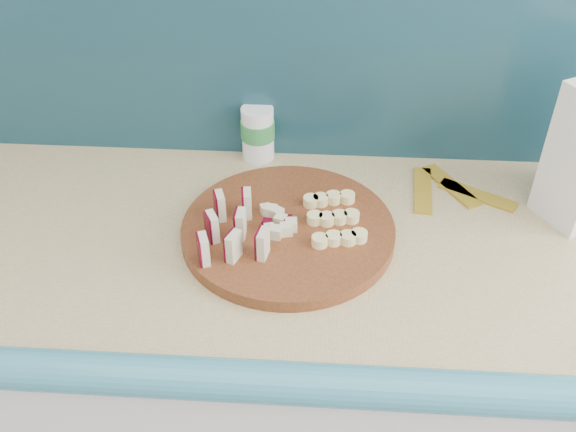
# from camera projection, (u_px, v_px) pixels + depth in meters

# --- Properties ---
(kitchen_counter) EXTENTS (2.20, 0.63, 0.91)m
(kitchen_counter) POSITION_uv_depth(u_px,v_px,m) (361.00, 404.00, 1.38)
(kitchen_counter) COLOR white
(kitchen_counter) RESTS_ON ground
(backsplash) EXTENTS (2.20, 0.02, 0.50)m
(backsplash) POSITION_uv_depth(u_px,v_px,m) (384.00, 37.00, 1.17)
(backsplash) COLOR teal
(backsplash) RESTS_ON kitchen_counter
(cutting_board) EXTENTS (0.43, 0.43, 0.02)m
(cutting_board) POSITION_uv_depth(u_px,v_px,m) (288.00, 230.00, 1.11)
(cutting_board) COLOR #47250F
(cutting_board) RESTS_ON kitchen_counter
(apple_wedges) EXTENTS (0.11, 0.16, 0.05)m
(apple_wedges) POSITION_uv_depth(u_px,v_px,m) (231.00, 228.00, 1.06)
(apple_wedges) COLOR beige
(apple_wedges) RESTS_ON cutting_board
(apple_chunks) EXTENTS (0.05, 0.06, 0.02)m
(apple_chunks) POSITION_uv_depth(u_px,v_px,m) (275.00, 222.00, 1.09)
(apple_chunks) COLOR beige
(apple_chunks) RESTS_ON cutting_board
(banana_slices) EXTENTS (0.11, 0.15, 0.02)m
(banana_slices) POSITION_uv_depth(u_px,v_px,m) (333.00, 218.00, 1.10)
(banana_slices) COLOR #EFDF92
(banana_slices) RESTS_ON cutting_board
(canister) EXTENTS (0.07, 0.07, 0.11)m
(canister) POSITION_uv_depth(u_px,v_px,m) (258.00, 132.00, 1.28)
(canister) COLOR white
(canister) RESTS_ON kitchen_counter
(banana_peel) EXTENTS (0.20, 0.16, 0.01)m
(banana_peel) POSITION_uv_depth(u_px,v_px,m) (450.00, 190.00, 1.22)
(banana_peel) COLOR gold
(banana_peel) RESTS_ON kitchen_counter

